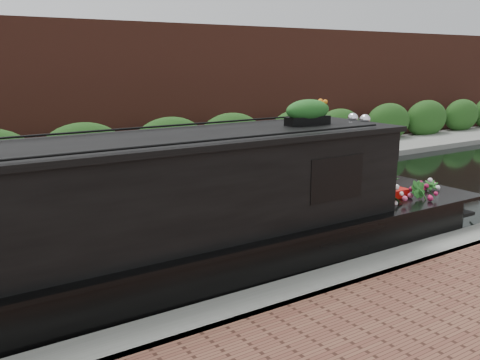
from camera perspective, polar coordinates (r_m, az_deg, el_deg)
ground at (r=9.32m, az=-6.28°, el=-5.64°), size 80.00×80.00×0.00m
near_bank_coping at (r=6.77m, az=7.17°, el=-12.92°), size 40.00×0.60×0.50m
far_bank_path at (r=13.06m, az=-14.88°, el=-0.68°), size 40.00×2.40×0.34m
far_hedge at (r=13.90m, az=-16.11°, el=0.04°), size 40.00×1.10×2.80m
far_brick_wall at (r=15.88m, az=-18.46°, el=1.41°), size 40.00×1.00×8.00m
narrowboat at (r=6.69m, az=-11.15°, el=-6.29°), size 11.01×2.02×2.57m
rope_fender at (r=10.47m, az=19.88°, el=-3.40°), size 0.31×0.35×0.31m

